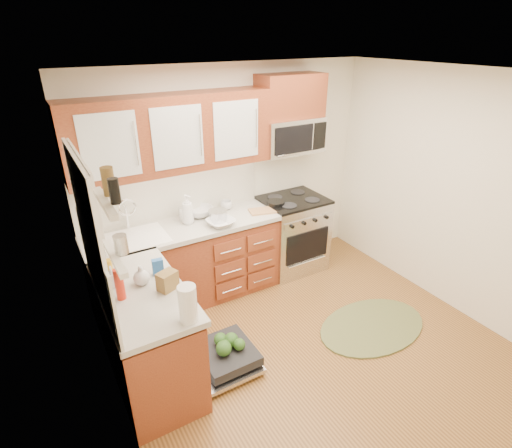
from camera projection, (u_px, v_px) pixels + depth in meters
floor at (318, 352)px, 3.83m from camera, size 3.50×3.50×0.00m
ceiling at (342, 77)px, 2.74m from camera, size 3.50×3.50×0.00m
wall_back at (231, 177)px, 4.65m from camera, size 3.50×0.04×2.50m
wall_left at (109, 303)px, 2.49m from camera, size 0.04×3.50×2.50m
wall_right at (461, 197)px, 4.08m from camera, size 0.04×3.50×2.50m
base_cabinet_back at (187, 266)px, 4.44m from camera, size 2.05×0.60×0.85m
base_cabinet_left at (148, 338)px, 3.39m from camera, size 0.60×1.25×0.85m
countertop_back at (184, 228)px, 4.23m from camera, size 2.07×0.64×0.05m
countertop_left at (142, 292)px, 3.19m from camera, size 0.64×1.27×0.05m
backsplash_back at (172, 192)px, 4.32m from camera, size 2.05×0.02×0.57m
backsplash_left at (96, 269)px, 2.92m from camera, size 0.02×1.25×0.57m
upper_cabinets at (171, 134)px, 3.91m from camera, size 2.05×0.35×0.75m
cabinet_over_mw at (290, 96)px, 4.43m from camera, size 0.76×0.35×0.47m
range at (292, 234)px, 5.04m from camera, size 0.76×0.64×0.95m
microwave at (290, 135)px, 4.60m from camera, size 0.76×0.38×0.40m
sink at (137, 249)px, 4.02m from camera, size 0.62×0.50×0.26m
dishwasher at (223, 358)px, 3.63m from camera, size 0.70×0.60×0.20m
window at (89, 229)px, 2.75m from camera, size 0.03×1.05×1.05m
window_blind at (83, 183)px, 2.62m from camera, size 0.02×0.96×0.40m
shelf_upper at (105, 203)px, 1.88m from camera, size 0.04×0.40×0.03m
shelf_lower at (115, 258)px, 2.01m from camera, size 0.04×0.40×0.03m
rug at (372, 326)px, 4.16m from camera, size 1.34×1.00×0.02m
skillet at (276, 203)px, 4.67m from camera, size 0.24×0.24×0.04m
stock_pot at (218, 216)px, 4.30m from camera, size 0.26×0.26×0.12m
cutting_board at (262, 211)px, 4.54m from camera, size 0.33×0.25×0.02m
canister at (183, 214)px, 4.32m from camera, size 0.12×0.12×0.15m
paper_towel_roll at (188, 304)px, 2.78m from camera, size 0.16×0.16×0.29m
mustard_bottle at (109, 270)px, 3.25m from camera, size 0.07×0.07×0.20m
red_bottle at (119, 284)px, 3.02m from camera, size 0.09×0.09×0.26m
wooden_box at (167, 281)px, 3.16m from camera, size 0.18×0.16×0.15m
blue_carton at (158, 267)px, 3.35m from camera, size 0.10×0.06×0.14m
bowl_a at (221, 223)px, 4.21m from camera, size 0.33×0.33×0.07m
bowl_b at (199, 212)px, 4.43m from camera, size 0.39×0.39×0.10m
cup at (226, 205)px, 4.59m from camera, size 0.17×0.17×0.11m
soap_bottle_a at (187, 209)px, 4.20m from camera, size 0.16×0.16×0.32m
soap_bottle_b at (112, 277)px, 3.19m from camera, size 0.09×0.09×0.18m
soap_bottle_c at (141, 275)px, 3.22m from camera, size 0.16×0.16×0.17m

